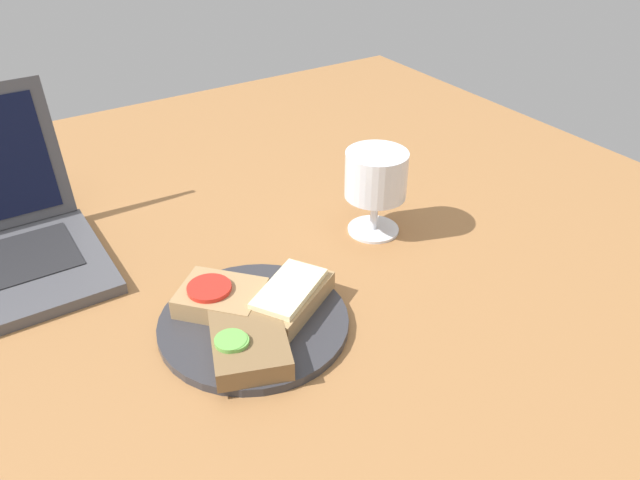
% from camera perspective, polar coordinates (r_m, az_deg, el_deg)
% --- Properties ---
extents(wooden_table, '(1.40, 1.40, 0.03)m').
position_cam_1_polar(wooden_table, '(0.77, -4.57, -5.61)').
color(wooden_table, '#9E6B3D').
rests_on(wooden_table, ground).
extents(plate, '(0.21, 0.21, 0.01)m').
position_cam_1_polar(plate, '(0.71, -6.07, -7.52)').
color(plate, '#333338').
rests_on(plate, wooden_table).
extents(sandwich_with_cucumber, '(0.11, 0.14, 0.03)m').
position_cam_1_polar(sandwich_with_cucumber, '(0.66, -6.63, -8.95)').
color(sandwich_with_cucumber, brown).
rests_on(sandwich_with_cucumber, plate).
extents(sandwich_with_cheese, '(0.13, 0.11, 0.03)m').
position_cam_1_polar(sandwich_with_cheese, '(0.71, -2.85, -5.24)').
color(sandwich_with_cheese, '#A88456').
rests_on(sandwich_with_cheese, plate).
extents(sandwich_with_tomato, '(0.12, 0.12, 0.03)m').
position_cam_1_polar(sandwich_with_tomato, '(0.72, -9.11, -5.20)').
color(sandwich_with_tomato, '#A88456').
rests_on(sandwich_with_tomato, plate).
extents(wine_glass, '(0.08, 0.08, 0.12)m').
position_cam_1_polar(wine_glass, '(0.84, 5.13, 5.58)').
color(wine_glass, white).
rests_on(wine_glass, wooden_table).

